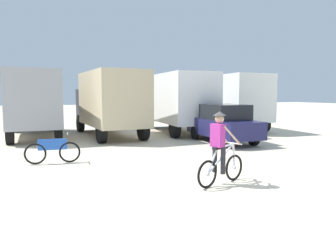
{
  "coord_description": "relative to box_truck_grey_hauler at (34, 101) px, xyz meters",
  "views": [
    {
      "loc": [
        -4.48,
        -7.37,
        2.25
      ],
      "look_at": [
        -0.12,
        3.32,
        1.1
      ],
      "focal_mm": 34.9,
      "sensor_mm": 36.0,
      "label": 1
    }
  ],
  "objects": [
    {
      "name": "box_truck_tan_camper",
      "position": [
        3.68,
        -1.08,
        0.0
      ],
      "size": [
        2.76,
        6.88,
        3.35
      ],
      "color": "#CCB78E",
      "rests_on": "ground"
    },
    {
      "name": "box_truck_grey_hauler",
      "position": [
        0.0,
        0.0,
        0.0
      ],
      "size": [
        2.42,
        6.76,
        3.35
      ],
      "color": "#9E9EA3",
      "rests_on": "ground"
    },
    {
      "name": "cyclist_orange_shirt",
      "position": [
        4.22,
        -11.32,
        -1.03
      ],
      "size": [
        1.65,
        0.74,
        1.82
      ],
      "color": "black",
      "rests_on": "ground"
    },
    {
      "name": "sedan_parked",
      "position": [
        8.04,
        -5.3,
        -0.99
      ],
      "size": [
        1.87,
        4.25,
        1.76
      ],
      "color": "#1E1E4C",
      "rests_on": "ground"
    },
    {
      "name": "box_truck_white_box",
      "position": [
        11.3,
        -0.61,
        0.0
      ],
      "size": [
        2.67,
        6.85,
        3.35
      ],
      "color": "white",
      "rests_on": "ground"
    },
    {
      "name": "bicycle_spare",
      "position": [
        0.52,
        -7.15,
        -1.48
      ],
      "size": [
        1.73,
        0.5,
        0.97
      ],
      "color": "black",
      "rests_on": "ground"
    },
    {
      "name": "box_truck_avon_van",
      "position": [
        7.69,
        -0.85,
        0.0
      ],
      "size": [
        2.65,
        6.84,
        3.35
      ],
      "color": "white",
      "rests_on": "ground"
    },
    {
      "name": "ground_plane",
      "position": [
        4.52,
        -10.8,
        -1.87
      ],
      "size": [
        120.0,
        120.0,
        0.0
      ],
      "primitive_type": "plane",
      "color": "beige"
    }
  ]
}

